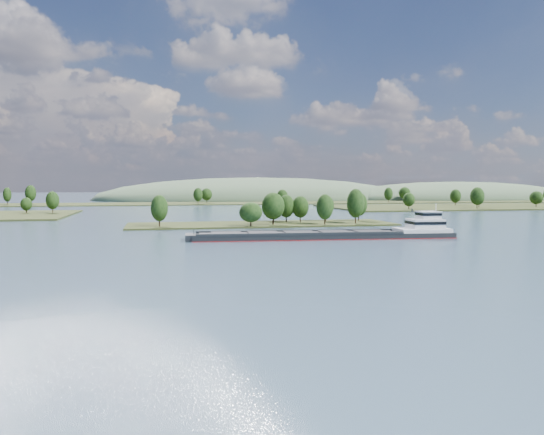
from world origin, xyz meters
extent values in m
plane|color=#3D526A|center=(0.00, 120.00, 0.00)|extent=(1800.00, 1800.00, 0.00)
cube|color=#272F15|center=(0.00, 180.00, 0.00)|extent=(100.00, 30.00, 1.20)
cylinder|color=black|center=(21.38, 169.09, 2.43)|extent=(0.50, 0.50, 3.67)
ellipsoid|color=black|center=(21.38, 169.09, 7.10)|extent=(6.28, 6.28, 9.43)
cylinder|color=black|center=(6.76, 189.84, 2.22)|extent=(0.50, 0.50, 3.23)
ellipsoid|color=black|center=(6.76, 189.84, 6.33)|extent=(8.47, 8.47, 8.31)
cylinder|color=black|center=(2.72, 172.72, 2.54)|extent=(0.50, 0.50, 3.87)
ellipsoid|color=black|center=(2.72, 172.72, 7.46)|extent=(8.53, 8.53, 9.96)
cylinder|color=black|center=(10.64, 184.63, 2.36)|extent=(0.50, 0.50, 3.52)
ellipsoid|color=black|center=(10.64, 184.63, 6.83)|extent=(6.43, 6.43, 9.04)
cylinder|color=black|center=(-6.44, 167.93, 1.98)|extent=(0.50, 0.50, 2.77)
ellipsoid|color=black|center=(-6.44, 167.93, 5.50)|extent=(8.34, 8.34, 7.12)
cylinder|color=black|center=(-38.05, 173.36, 2.42)|extent=(0.50, 0.50, 3.64)
ellipsoid|color=black|center=(-38.05, 173.36, 7.04)|extent=(6.01, 6.01, 9.35)
cylinder|color=black|center=(16.07, 183.77, 2.28)|extent=(0.50, 0.50, 3.35)
ellipsoid|color=black|center=(16.07, 183.77, 6.54)|extent=(6.73, 6.73, 8.62)
cylinder|color=black|center=(41.23, 185.82, 2.48)|extent=(0.50, 0.50, 3.76)
ellipsoid|color=black|center=(41.23, 185.82, 7.27)|extent=(6.95, 6.95, 9.68)
cylinder|color=black|center=(34.54, 172.20, 2.75)|extent=(0.50, 0.50, 4.30)
ellipsoid|color=black|center=(34.54, 172.20, 8.22)|extent=(6.67, 6.67, 11.05)
cylinder|color=black|center=(27.75, 187.56, 2.31)|extent=(0.50, 0.50, 3.43)
ellipsoid|color=black|center=(27.75, 187.56, 6.67)|extent=(6.78, 6.78, 8.82)
cylinder|color=black|center=(-90.57, 270.01, 2.61)|extent=(0.50, 0.50, 3.62)
ellipsoid|color=black|center=(-90.57, 270.01, 7.21)|extent=(6.64, 6.64, 9.30)
cylinder|color=black|center=(-103.01, 269.99, 2.10)|extent=(0.50, 0.50, 2.59)
ellipsoid|color=black|center=(-103.01, 269.99, 5.39)|extent=(5.62, 5.62, 6.67)
cylinder|color=black|center=(105.47, 269.24, 2.38)|extent=(0.50, 0.50, 3.15)
ellipsoid|color=black|center=(105.47, 269.24, 6.38)|extent=(7.02, 7.02, 8.11)
cylinder|color=black|center=(199.60, 279.64, 2.47)|extent=(0.50, 0.50, 3.34)
ellipsoid|color=black|center=(199.60, 279.64, 6.71)|extent=(8.29, 8.29, 8.58)
cylinder|color=black|center=(149.10, 267.59, 2.90)|extent=(0.50, 0.50, 4.20)
ellipsoid|color=black|center=(149.10, 267.59, 8.23)|extent=(8.35, 8.35, 10.79)
cylinder|color=black|center=(159.27, 280.85, 2.58)|extent=(0.50, 0.50, 3.55)
ellipsoid|color=black|center=(159.27, 280.85, 7.09)|extent=(6.41, 6.41, 9.13)
cylinder|color=black|center=(163.31, 314.44, 2.62)|extent=(0.50, 0.50, 3.64)
ellipsoid|color=black|center=(163.31, 314.44, 7.25)|extent=(7.52, 7.52, 9.36)
cube|color=#272F15|center=(0.00, 400.00, 0.00)|extent=(900.00, 60.00, 1.20)
cylinder|color=black|center=(-144.21, 397.94, 2.63)|extent=(0.50, 0.50, 4.07)
ellipsoid|color=black|center=(-144.21, 397.94, 7.80)|extent=(5.79, 5.79, 10.46)
cylinder|color=black|center=(144.80, 382.64, 2.58)|extent=(0.50, 0.50, 3.96)
ellipsoid|color=black|center=(144.80, 382.64, 7.61)|extent=(7.04, 7.04, 10.18)
cylinder|color=black|center=(-0.19, 403.10, 2.50)|extent=(0.50, 0.50, 3.79)
ellipsoid|color=black|center=(-0.19, 403.10, 7.32)|extent=(8.77, 8.77, 9.76)
cylinder|color=black|center=(174.90, 414.78, 2.61)|extent=(0.50, 0.50, 4.01)
ellipsoid|color=black|center=(174.90, 414.78, 7.71)|extent=(10.33, 10.33, 10.32)
cylinder|color=black|center=(-128.27, 397.11, 2.92)|extent=(0.50, 0.50, 4.63)
ellipsoid|color=black|center=(-128.27, 397.11, 8.81)|extent=(7.73, 7.73, 11.91)
cylinder|color=black|center=(57.78, 388.49, 2.34)|extent=(0.50, 0.50, 3.48)
ellipsoid|color=black|center=(57.78, 388.49, 6.76)|extent=(8.33, 8.33, 8.94)
cylinder|color=black|center=(-8.68, 380.24, 2.58)|extent=(0.50, 0.50, 3.95)
ellipsoid|color=black|center=(-8.68, 380.24, 7.60)|extent=(6.89, 6.89, 10.17)
ellipsoid|color=#3F553A|center=(260.00, 470.00, 0.00)|extent=(260.00, 140.00, 36.00)
ellipsoid|color=#3F553A|center=(60.00, 500.00, 0.00)|extent=(320.00, 160.00, 44.00)
cube|color=black|center=(7.73, 126.86, 0.47)|extent=(75.26, 14.68, 2.06)
cube|color=maroon|center=(7.73, 126.86, 0.05)|extent=(75.46, 14.88, 0.23)
cube|color=black|center=(0.60, 131.97, 1.78)|extent=(57.83, 4.53, 0.75)
cube|color=black|center=(-0.06, 122.83, 1.78)|extent=(57.83, 4.53, 0.75)
cube|color=black|center=(0.27, 127.40, 1.64)|extent=(56.55, 12.41, 0.28)
cube|color=black|center=(-20.24, 128.87, 1.92)|extent=(8.94, 8.25, 0.33)
cube|color=black|center=(-9.98, 128.14, 1.92)|extent=(8.94, 8.25, 0.33)
cube|color=black|center=(0.27, 127.40, 1.92)|extent=(8.94, 8.25, 0.33)
cube|color=black|center=(10.53, 126.66, 1.92)|extent=(8.94, 8.25, 0.33)
cube|color=black|center=(20.79, 125.93, 1.92)|extent=(8.94, 8.25, 0.33)
cube|color=black|center=(-30.03, 129.58, 0.84)|extent=(3.40, 8.59, 1.87)
cylinder|color=black|center=(-29.10, 129.51, 2.15)|extent=(0.24, 0.24, 2.06)
cube|color=silver|center=(36.64, 124.79, 2.06)|extent=(15.56, 10.02, 1.12)
cube|color=silver|center=(37.57, 124.72, 3.93)|extent=(9.86, 8.13, 2.80)
cube|color=black|center=(37.57, 124.72, 4.30)|extent=(10.06, 8.33, 0.84)
cube|color=silver|center=(38.50, 124.65, 6.36)|extent=(6.00, 6.00, 2.06)
cube|color=black|center=(38.50, 124.65, 6.73)|extent=(6.20, 6.20, 0.75)
cube|color=silver|center=(38.50, 124.65, 7.48)|extent=(6.40, 6.40, 0.19)
cylinder|color=silver|center=(40.83, 124.49, 8.60)|extent=(0.20, 0.20, 2.43)
cylinder|color=black|center=(34.97, 127.72, 7.67)|extent=(0.50, 0.50, 1.12)
camera|label=1|loc=(-39.04, -16.31, 15.49)|focal=35.00mm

